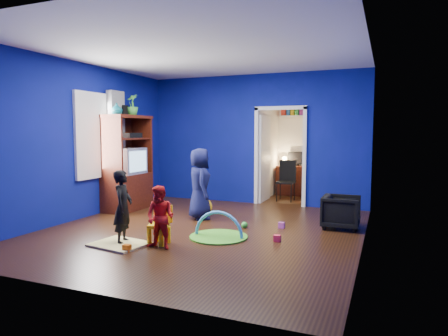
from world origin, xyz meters
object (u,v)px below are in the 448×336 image
at_px(armchair, 341,212).
at_px(tv_armoire, 127,163).
at_px(child_black, 123,207).
at_px(play_mat, 219,237).
at_px(crt_tv, 129,161).
at_px(hopper_ball, 203,207).
at_px(vase, 117,109).
at_px(study_desk, 294,181).
at_px(kid_chair, 159,227).
at_px(child_navy, 200,184).
at_px(toddler_red, 160,217).
at_px(folding_chair, 286,182).

distance_m(armchair, tv_armoire, 4.37).
xyz_separation_m(armchair, child_black, (-2.83, -2.14, 0.26)).
distance_m(tv_armoire, play_mat, 3.11).
relative_size(crt_tv, hopper_ball, 1.97).
bearing_deg(vase, play_mat, -21.49).
relative_size(crt_tv, study_desk, 0.80).
bearing_deg(kid_chair, tv_armoire, 116.63).
distance_m(tv_armoire, hopper_ball, 1.91).
distance_m(child_navy, toddler_red, 1.98).
bearing_deg(play_mat, hopper_ball, 123.63).
distance_m(crt_tv, hopper_ball, 1.89).
bearing_deg(play_mat, armchair, 38.12).
bearing_deg(armchair, vase, 93.32).
bearing_deg(folding_chair, hopper_ball, -115.38).
xyz_separation_m(kid_chair, play_mat, (0.66, 0.65, -0.24)).
relative_size(play_mat, study_desk, 1.01).
distance_m(study_desk, folding_chair, 0.96).
bearing_deg(study_desk, vase, -128.51).
height_order(crt_tv, play_mat, crt_tv).
bearing_deg(study_desk, tv_armoire, -131.01).
relative_size(toddler_red, crt_tv, 1.26).
xyz_separation_m(child_black, crt_tv, (-1.44, 2.16, 0.48)).
height_order(toddler_red, vase, vase).
bearing_deg(hopper_ball, child_navy, -78.69).
relative_size(vase, play_mat, 0.26).
bearing_deg(hopper_ball, armchair, -0.61).
distance_m(toddler_red, kid_chair, 0.31).
bearing_deg(play_mat, vase, 158.51).
distance_m(crt_tv, study_desk, 4.31).
xyz_separation_m(crt_tv, hopper_ball, (1.70, 0.01, -0.84)).
relative_size(vase, folding_chair, 0.25).
relative_size(kid_chair, play_mat, 0.56).
height_order(hopper_ball, kid_chair, kid_chair).
height_order(child_black, kid_chair, child_black).
relative_size(armchair, study_desk, 0.70).
bearing_deg(toddler_red, child_navy, 100.59).
distance_m(vase, play_mat, 3.50).
bearing_deg(child_navy, kid_chair, 151.65).
distance_m(child_navy, crt_tv, 1.80).
distance_m(child_black, play_mat, 1.51).
height_order(child_navy, folding_chair, child_navy).
relative_size(vase, kid_chair, 0.46).
xyz_separation_m(armchair, crt_tv, (-4.27, 0.02, 0.74)).
bearing_deg(crt_tv, armchair, -0.25).
xyz_separation_m(child_navy, vase, (-1.79, -0.06, 1.41)).
distance_m(vase, tv_armoire, 1.14).
xyz_separation_m(tv_armoire, kid_chair, (1.97, -1.99, -0.73)).
relative_size(child_navy, crt_tv, 1.89).
bearing_deg(tv_armoire, vase, -90.00).
distance_m(kid_chair, folding_chair, 4.35).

